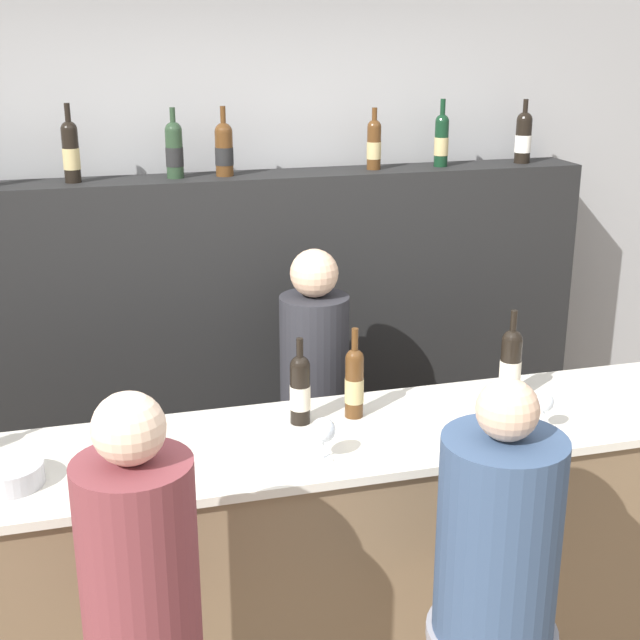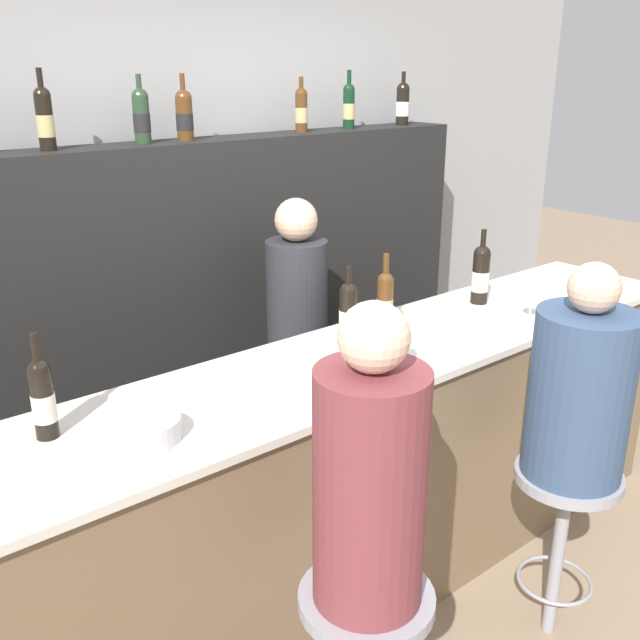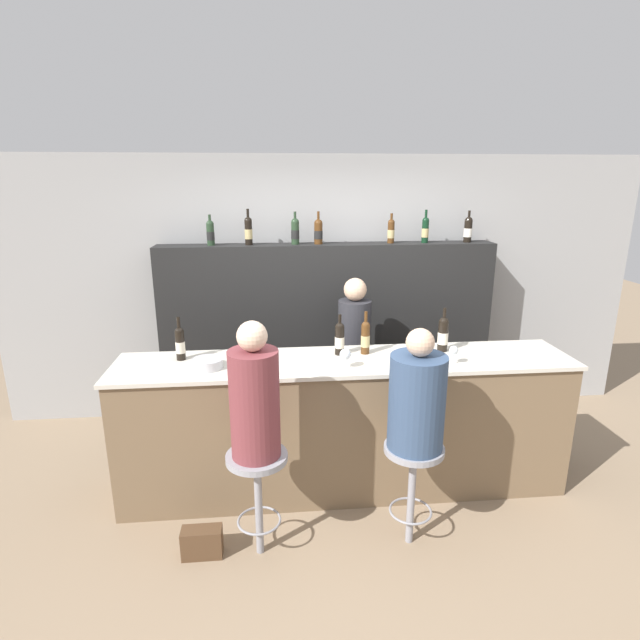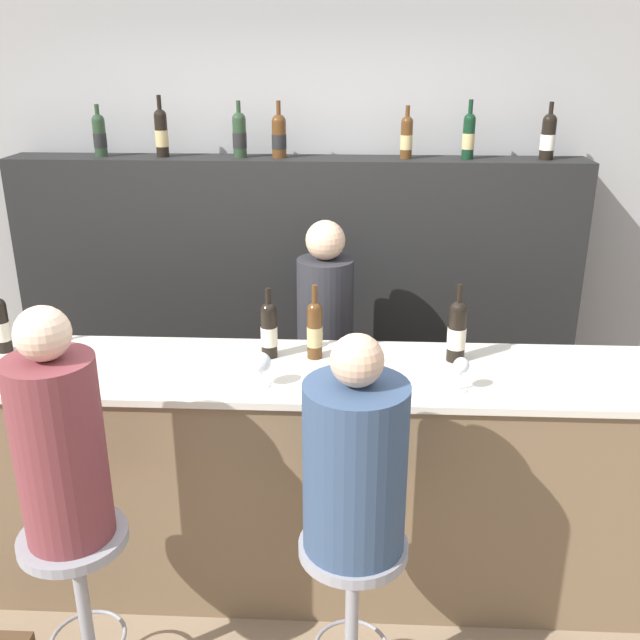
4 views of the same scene
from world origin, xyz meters
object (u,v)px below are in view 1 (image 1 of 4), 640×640
object	(u,v)px
wine_bottle_backbar_4	(374,144)
bartender	(315,433)
wine_bottle_backbar_6	(523,137)
wine_bottle_backbar_2	(174,149)
wine_bottle_backbar_3	(224,149)
wine_bottle_counter_2	(354,382)
guest_seated_right	(499,529)
wine_bottle_counter_3	(511,364)
wine_bottle_backbar_5	(441,140)
wine_bottle_counter_1	(300,389)
guest_seated_left	(139,570)
wine_glass_1	(544,404)
wine_glass_0	(323,431)
metal_bowl	(8,474)
wine_bottle_backbar_1	(71,151)

from	to	relation	value
wine_bottle_backbar_4	bartender	size ratio (longest dim) A/B	0.18
wine_bottle_backbar_6	bartender	world-z (taller)	wine_bottle_backbar_6
wine_bottle_backbar_2	wine_bottle_backbar_3	bearing A→B (deg)	0.00
wine_bottle_counter_2	guest_seated_right	distance (m)	0.83
wine_bottle_backbar_4	bartender	bearing A→B (deg)	-130.33
wine_bottle_counter_3	wine_bottle_backbar_2	world-z (taller)	wine_bottle_backbar_2
wine_bottle_counter_3	wine_bottle_backbar_5	bearing A→B (deg)	81.87
wine_bottle_backbar_3	wine_bottle_backbar_2	bearing A→B (deg)	-180.00
wine_bottle_counter_1	guest_seated_left	bearing A→B (deg)	-128.08
wine_glass_1	wine_glass_0	bearing A→B (deg)	180.00
wine_bottle_backbar_5	guest_seated_left	bearing A→B (deg)	-129.88
guest_seated_right	guest_seated_left	bearing A→B (deg)	180.00
wine_bottle_backbar_4	guest_seated_right	distance (m)	2.10
wine_bottle_counter_2	metal_bowl	size ratio (longest dim) A/B	1.52
wine_glass_0	guest_seated_right	world-z (taller)	guest_seated_right
metal_bowl	wine_bottle_backbar_5	bearing A→B (deg)	33.90
guest_seated_left	bartender	size ratio (longest dim) A/B	0.56
wine_bottle_backbar_1	metal_bowl	distance (m)	1.55
wine_bottle_backbar_2	metal_bowl	size ratio (longest dim) A/B	1.37
wine_bottle_counter_2	wine_bottle_backbar_1	bearing A→B (deg)	129.15
wine_bottle_counter_2	wine_bottle_backbar_3	size ratio (longest dim) A/B	1.11
wine_glass_0	wine_bottle_backbar_2	bearing A→B (deg)	101.09
wine_bottle_counter_1	wine_bottle_backbar_4	world-z (taller)	wine_bottle_backbar_4
metal_bowl	guest_seated_left	xyz separation A→B (m)	(0.35, -0.60, -0.01)
wine_bottle_counter_1	wine_bottle_backbar_6	bearing A→B (deg)	38.57
wine_bottle_backbar_4	guest_seated_left	bearing A→B (deg)	-123.48
wine_bottle_backbar_2	wine_glass_0	size ratio (longest dim) A/B	2.09
wine_bottle_counter_1	wine_glass_1	size ratio (longest dim) A/B	2.25
wine_bottle_counter_3	guest_seated_left	distance (m)	1.65
guest_seated_right	bartender	world-z (taller)	bartender
wine_bottle_backbar_2	wine_glass_1	xyz separation A→B (m)	(1.06, -1.40, -0.73)
wine_bottle_backbar_6	wine_glass_1	bearing A→B (deg)	-113.16
wine_bottle_counter_3	wine_bottle_backbar_6	xyz separation A→B (m)	(0.58, 1.11, 0.69)
wine_bottle_backbar_2	wine_bottle_backbar_4	xyz separation A→B (m)	(0.91, 0.00, -0.01)
wine_bottle_backbar_4	wine_glass_0	world-z (taller)	wine_bottle_backbar_4
wine_bottle_counter_3	wine_bottle_backbar_4	world-z (taller)	wine_bottle_backbar_4
wine_bottle_backbar_5	guest_seated_right	world-z (taller)	wine_bottle_backbar_5
wine_bottle_backbar_2	wine_bottle_backbar_1	bearing A→B (deg)	180.00
wine_bottle_counter_2	guest_seated_left	distance (m)	1.15
wine_bottle_counter_2	wine_bottle_counter_3	world-z (taller)	wine_bottle_counter_3
wine_glass_0	wine_bottle_counter_3	bearing A→B (deg)	19.88
wine_bottle_backbar_4	wine_bottle_backbar_6	world-z (taller)	wine_bottle_backbar_6
wine_glass_1	wine_bottle_backbar_2	bearing A→B (deg)	127.22
wine_glass_1	bartender	size ratio (longest dim) A/B	0.09
wine_bottle_backbar_3	guest_seated_right	distance (m)	2.13
wine_bottle_counter_2	wine_bottle_backbar_5	bearing A→B (deg)	55.25
wine_bottle_counter_1	bartender	bearing A→B (deg)	70.50
wine_bottle_counter_1	wine_bottle_backbar_6	size ratio (longest dim) A/B	1.05
wine_bottle_backbar_1	wine_glass_0	distance (m)	1.73
wine_bottle_backbar_3	wine_bottle_backbar_6	distance (m)	1.45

